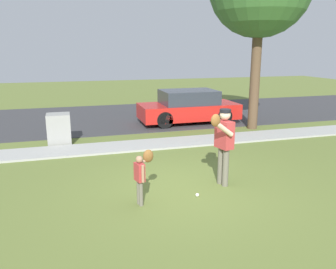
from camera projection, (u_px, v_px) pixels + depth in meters
ground_plane at (150, 146)px, 10.74m from camera, size 48.00×48.00×0.00m
sidewalk_strip at (149, 145)px, 10.82m from camera, size 36.00×1.20×0.06m
road_surface at (124, 116)px, 15.48m from camera, size 36.00×6.80×0.02m
person_adult at (223, 139)px, 7.41m from camera, size 0.67×0.75×1.71m
person_child at (142, 171)px, 6.60m from camera, size 0.44×0.48×1.04m
baseball at (197, 195)px, 7.05m from camera, size 0.07×0.07×0.07m
utility_cabinet at (59, 129)px, 10.93m from camera, size 0.72×0.66×0.97m
parked_hatchback_red at (188, 107)px, 14.03m from camera, size 4.00×1.75×1.33m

